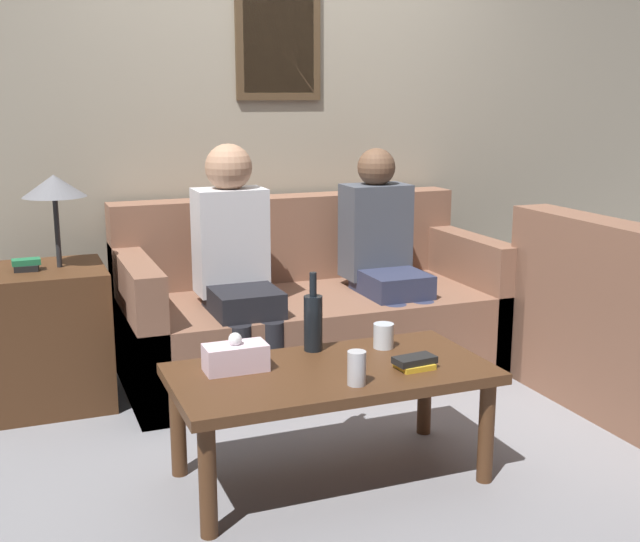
% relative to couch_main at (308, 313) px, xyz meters
% --- Properties ---
extents(ground_plane, '(16.00, 16.00, 0.00)m').
position_rel_couch_main_xyz_m(ground_plane, '(0.00, -0.55, -0.30)').
color(ground_plane, gray).
extents(wall_back, '(9.00, 0.08, 2.60)m').
position_rel_couch_main_xyz_m(wall_back, '(0.00, 0.49, 1.00)').
color(wall_back, '#9E937F').
rests_on(wall_back, ground_plane).
extents(couch_main, '(1.94, 0.93, 0.89)m').
position_rel_couch_main_xyz_m(couch_main, '(0.00, 0.00, 0.00)').
color(couch_main, brown).
rests_on(couch_main, ground_plane).
extents(coffee_table, '(1.18, 0.60, 0.44)m').
position_rel_couch_main_xyz_m(coffee_table, '(-0.37, -1.21, 0.08)').
color(coffee_table, '#4C2D19').
rests_on(coffee_table, ground_plane).
extents(side_table_with_lamp, '(0.53, 0.53, 1.08)m').
position_rel_couch_main_xyz_m(side_table_with_lamp, '(-1.30, -0.02, 0.05)').
color(side_table_with_lamp, '#4C2D19').
rests_on(side_table_with_lamp, ground_plane).
extents(wine_bottle, '(0.07, 0.07, 0.32)m').
position_rel_couch_main_xyz_m(wine_bottle, '(-0.35, -0.98, 0.26)').
color(wine_bottle, black).
rests_on(wine_bottle, coffee_table).
extents(drinking_glass, '(0.08, 0.08, 0.10)m').
position_rel_couch_main_xyz_m(drinking_glass, '(-0.07, -1.05, 0.18)').
color(drinking_glass, silver).
rests_on(drinking_glass, coffee_table).
extents(book_stack, '(0.16, 0.11, 0.05)m').
position_rel_couch_main_xyz_m(book_stack, '(-0.07, -1.32, 0.16)').
color(book_stack, gold).
rests_on(book_stack, coffee_table).
extents(soda_can, '(0.07, 0.07, 0.12)m').
position_rel_couch_main_xyz_m(soda_can, '(-0.34, -1.40, 0.20)').
color(soda_can, '#BCBCC1').
rests_on(soda_can, coffee_table).
extents(tissue_box, '(0.23, 0.12, 0.15)m').
position_rel_couch_main_xyz_m(tissue_box, '(-0.70, -1.10, 0.19)').
color(tissue_box, silver).
rests_on(tissue_box, coffee_table).
extents(person_left, '(0.34, 0.58, 1.20)m').
position_rel_couch_main_xyz_m(person_left, '(-0.44, -0.18, 0.36)').
color(person_left, black).
rests_on(person_left, ground_plane).
extents(person_right, '(0.34, 0.57, 1.16)m').
position_rel_couch_main_xyz_m(person_right, '(0.37, -0.13, 0.32)').
color(person_right, '#2D334C').
rests_on(person_right, ground_plane).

